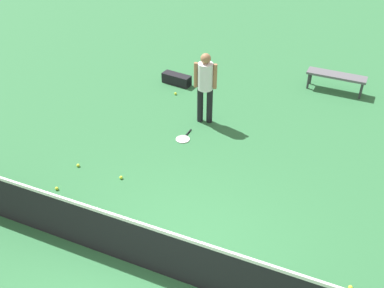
# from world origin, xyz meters

# --- Properties ---
(ground_plane) EXTENTS (40.00, 40.00, 0.00)m
(ground_plane) POSITION_xyz_m (0.00, 0.00, 0.00)
(ground_plane) COLOR #2D6B3D
(court_net) EXTENTS (10.09, 0.09, 1.07)m
(court_net) POSITION_xyz_m (0.00, 0.00, 0.50)
(court_net) COLOR #4C4C51
(court_net) RESTS_ON ground_plane
(player_near_side) EXTENTS (0.53, 0.41, 1.70)m
(player_near_side) POSITION_xyz_m (1.23, -4.36, 1.01)
(player_near_side) COLOR black
(player_near_side) RESTS_ON ground_plane
(tennis_racket_near_player) EXTENTS (0.32, 0.59, 0.03)m
(tennis_racket_near_player) POSITION_xyz_m (1.39, -3.47, 0.01)
(tennis_racket_near_player) COLOR white
(tennis_racket_near_player) RESTS_ON ground_plane
(tennis_ball_near_player) EXTENTS (0.07, 0.07, 0.07)m
(tennis_ball_near_player) POSITION_xyz_m (2.88, -0.96, 0.03)
(tennis_ball_near_player) COLOR #C6E033
(tennis_ball_near_player) RESTS_ON ground_plane
(tennis_ball_by_net) EXTENTS (0.07, 0.07, 0.07)m
(tennis_ball_by_net) POSITION_xyz_m (2.42, -5.27, 0.03)
(tennis_ball_by_net) COLOR #C6E033
(tennis_ball_by_net) RESTS_ON ground_plane
(tennis_ball_midcourt) EXTENTS (0.07, 0.07, 0.07)m
(tennis_ball_midcourt) POSITION_xyz_m (2.08, -0.43, 0.03)
(tennis_ball_midcourt) COLOR #C6E033
(tennis_ball_midcourt) RESTS_ON ground_plane
(tennis_ball_baseline) EXTENTS (0.07, 0.07, 0.07)m
(tennis_ball_baseline) POSITION_xyz_m (2.93, -1.71, 0.03)
(tennis_ball_baseline) COLOR #C6E033
(tennis_ball_baseline) RESTS_ON ground_plane
(tennis_ball_stray_left) EXTENTS (0.07, 0.07, 0.07)m
(tennis_ball_stray_left) POSITION_xyz_m (-2.49, -0.86, 0.03)
(tennis_ball_stray_left) COLOR #C6E033
(tennis_ball_stray_left) RESTS_ON ground_plane
(tennis_ball_stray_right) EXTENTS (0.07, 0.07, 0.07)m
(tennis_ball_stray_right) POSITION_xyz_m (1.93, -1.72, 0.03)
(tennis_ball_stray_right) COLOR #C6E033
(tennis_ball_stray_right) RESTS_ON ground_plane
(courtside_bench) EXTENTS (1.51, 0.45, 0.48)m
(courtside_bench) POSITION_xyz_m (-1.34, -7.14, 0.42)
(courtside_bench) COLOR #595960
(courtside_bench) RESTS_ON ground_plane
(equipment_bag) EXTENTS (0.83, 0.39, 0.28)m
(equipment_bag) POSITION_xyz_m (2.63, -5.85, 0.14)
(equipment_bag) COLOR black
(equipment_bag) RESTS_ON ground_plane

